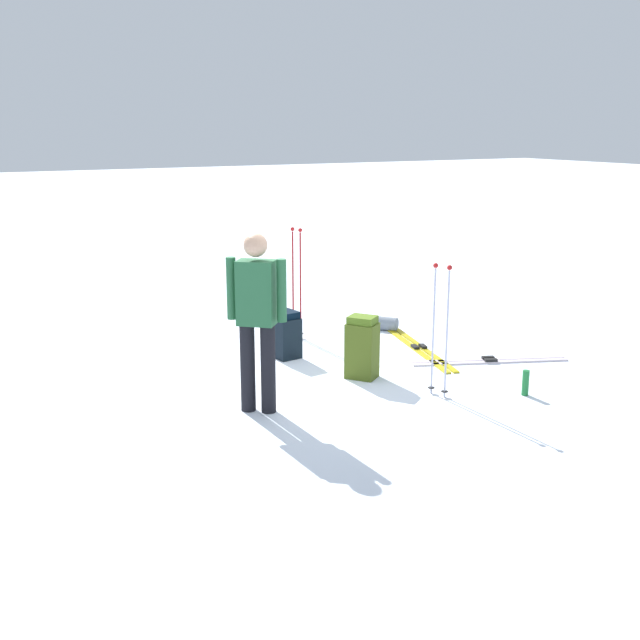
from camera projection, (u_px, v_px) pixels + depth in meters
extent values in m
plane|color=white|center=(320.00, 385.00, 8.25)|extent=(80.00, 80.00, 0.00)
cylinder|color=black|center=(248.00, 368.00, 7.42)|extent=(0.14, 0.14, 0.85)
cylinder|color=black|center=(268.00, 369.00, 7.38)|extent=(0.14, 0.14, 0.85)
cube|color=#235935|center=(256.00, 293.00, 7.22)|extent=(0.39, 0.40, 0.60)
cylinder|color=#235935|center=(231.00, 288.00, 7.27)|extent=(0.09, 0.09, 0.58)
cylinder|color=#235935|center=(282.00, 291.00, 7.17)|extent=(0.09, 0.09, 0.58)
sphere|color=tan|center=(255.00, 245.00, 7.12)|extent=(0.22, 0.22, 0.22)
cube|color=silver|center=(488.00, 360.00, 9.09)|extent=(0.74, 1.71, 0.02)
cube|color=black|center=(488.00, 358.00, 9.08)|extent=(0.11, 0.15, 0.03)
cube|color=silver|center=(491.00, 362.00, 8.99)|extent=(0.74, 1.71, 0.02)
cube|color=black|center=(491.00, 360.00, 8.99)|extent=(0.11, 0.15, 0.03)
cube|color=#B3A116|center=(415.00, 349.00, 9.53)|extent=(1.95, 0.56, 0.02)
cube|color=black|center=(415.00, 347.00, 9.52)|extent=(0.15, 0.10, 0.03)
cube|color=#B3A116|center=(423.00, 348.00, 9.55)|extent=(1.95, 0.56, 0.02)
cube|color=black|center=(423.00, 346.00, 9.55)|extent=(0.15, 0.10, 0.03)
cube|color=#445418|center=(362.00, 351.00, 8.41)|extent=(0.40, 0.39, 0.60)
cube|color=#476319|center=(362.00, 320.00, 8.33)|extent=(0.36, 0.35, 0.08)
cube|color=black|center=(285.00, 338.00, 9.16)|extent=(0.34, 0.31, 0.47)
cube|color=black|center=(285.00, 315.00, 9.09)|extent=(0.30, 0.28, 0.08)
cylinder|color=#AAAEC8|center=(447.00, 335.00, 7.72)|extent=(0.02, 0.02, 1.28)
sphere|color=#A51919|center=(450.00, 268.00, 7.56)|extent=(0.05, 0.05, 0.05)
cylinder|color=black|center=(445.00, 391.00, 7.87)|extent=(0.07, 0.07, 0.01)
cylinder|color=#AAAEC8|center=(433.00, 332.00, 7.84)|extent=(0.02, 0.02, 1.28)
sphere|color=#A51919|center=(436.00, 265.00, 7.67)|extent=(0.05, 0.05, 0.05)
cylinder|color=black|center=(431.00, 388.00, 7.98)|extent=(0.07, 0.07, 0.01)
cylinder|color=maroon|center=(301.00, 286.00, 9.87)|extent=(0.02, 0.02, 1.35)
sphere|color=#A51919|center=(300.00, 230.00, 9.70)|extent=(0.05, 0.05, 0.05)
cylinder|color=black|center=(301.00, 333.00, 10.02)|extent=(0.07, 0.07, 0.01)
cylinder|color=maroon|center=(293.00, 285.00, 9.97)|extent=(0.02, 0.02, 1.35)
sphere|color=#A51919|center=(293.00, 229.00, 9.80)|extent=(0.05, 0.05, 0.05)
cylinder|color=black|center=(293.00, 332.00, 10.12)|extent=(0.07, 0.07, 0.01)
cylinder|color=slate|center=(377.00, 323.00, 10.44)|extent=(0.54, 0.48, 0.18)
cylinder|color=#186B2F|center=(526.00, 383.00, 7.91)|extent=(0.07, 0.07, 0.26)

